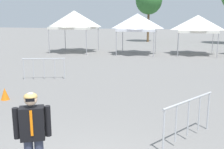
{
  "coord_description": "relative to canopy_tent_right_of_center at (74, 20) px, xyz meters",
  "views": [
    {
      "loc": [
        1.96,
        -3.95,
        3.04
      ],
      "look_at": [
        -0.31,
        3.92,
        1.3
      ],
      "focal_mm": 42.87,
      "sensor_mm": 36.0,
      "label": 1
    }
  ],
  "objects": [
    {
      "name": "crowd_barrier_by_lift",
      "position": [
        9.98,
        -15.61,
        -2.11
      ],
      "size": [
        1.15,
        1.81,
        1.08
      ],
      "color": "#B7BABF",
      "rests_on": "ground"
    },
    {
      "name": "canopy_tent_left_of_center",
      "position": [
        10.46,
        1.25,
        -0.31
      ],
      "size": [
        3.26,
        3.26,
        3.26
      ],
      "color": "#9E9EA3",
      "rests_on": "ground"
    },
    {
      "name": "canopy_tent_far_right",
      "position": [
        5.62,
        0.19,
        -0.19
      ],
      "size": [
        3.35,
        3.35,
        3.39
      ],
      "color": "#9E9EA3",
      "rests_on": "ground"
    },
    {
      "name": "person_foreground",
      "position": [
        7.31,
        -18.34,
        -1.83
      ],
      "size": [
        0.59,
        0.41,
        1.78
      ],
      "color": "#33384C",
      "rests_on": "ground"
    },
    {
      "name": "traffic_cone_lot_center",
      "position": [
        3.3,
        -14.0,
        -2.64
      ],
      "size": [
        0.32,
        0.32,
        0.46
      ],
      "primitive_type": "cone",
      "color": "orange",
      "rests_on": "ground"
    },
    {
      "name": "crowd_barrier_mid_lot",
      "position": [
        2.98,
        -10.52,
        -2.11
      ],
      "size": [
        1.99,
        0.77,
        1.08
      ],
      "color": "#B7BABF",
      "rests_on": "ground"
    },
    {
      "name": "canopy_tent_right_of_center",
      "position": [
        0.0,
        0.0,
        0.0
      ],
      "size": [
        3.66,
        3.66,
        3.66
      ],
      "color": "#9E9EA3",
      "rests_on": "ground"
    },
    {
      "name": "tree_behind_tents_left",
      "position": [
        4.72,
        12.34,
        2.37
      ],
      "size": [
        3.32,
        3.32,
        7.08
      ],
      "color": "brown",
      "rests_on": "ground"
    }
  ]
}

